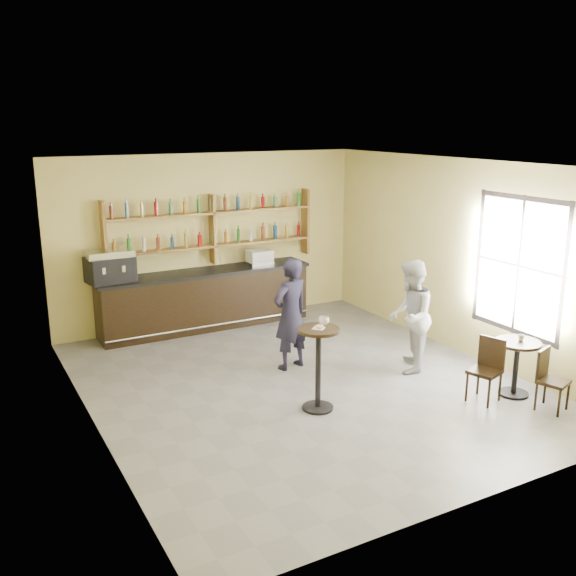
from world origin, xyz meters
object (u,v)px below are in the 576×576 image
pastry_case (259,257)px  chair_west (485,371)px  espresso_machine (110,266)px  patron_second (410,316)px  bar_counter (205,299)px  man_main (291,314)px  chair_south (554,381)px  pedestal_table (318,369)px  cafe_table (516,368)px

pastry_case → chair_west: size_ratio=0.52×
espresso_machine → patron_second: patron_second is taller
espresso_machine → bar_counter: bearing=-8.5°
bar_counter → man_main: 2.59m
chair_south → pastry_case: bearing=87.8°
espresso_machine → pedestal_table: (1.74, -4.01, -0.80)m
bar_counter → chair_south: bearing=-63.5°
bar_counter → patron_second: 4.03m
chair_west → patron_second: (-0.19, 1.40, 0.43)m
bar_counter → pastry_case: size_ratio=8.73×
pastry_case → pedestal_table: size_ratio=0.40×
chair_south → man_main: bearing=109.2°
pastry_case → chair_west: pastry_case is taller
cafe_table → pastry_case: bearing=107.8°
chair_west → chair_south: size_ratio=1.07×
man_main → chair_south: size_ratio=2.11×
espresso_machine → patron_second: (3.69, -3.49, -0.49)m
pastry_case → pedestal_table: pastry_case is taller
patron_second → cafe_table: bearing=69.4°
man_main → chair_south: man_main is taller
pedestal_table → patron_second: 2.04m
man_main → chair_west: size_ratio=1.98×
cafe_table → chair_west: bearing=174.8°
bar_counter → pedestal_table: bearing=-89.6°
pedestal_table → man_main: bearing=75.1°
man_main → chair_west: man_main is taller
chair_west → espresso_machine: bearing=-159.4°
pastry_case → patron_second: bearing=-78.7°
chair_west → patron_second: bearing=169.9°
pastry_case → espresso_machine: bearing=177.6°
man_main → patron_second: 1.83m
bar_counter → chair_west: bearing=-66.1°
espresso_machine → chair_south: bearing=-59.6°
pastry_case → man_main: bearing=-108.0°
chair_south → patron_second: 2.25m
cafe_table → chair_west: (-0.55, 0.05, 0.05)m
espresso_machine → pastry_case: bearing=-8.5°
chair_west → patron_second: 1.48m
chair_west → patron_second: size_ratio=0.51×
bar_counter → cafe_table: (2.72, -4.95, -0.15)m
chair_west → chair_south: chair_west is taller
espresso_machine → chair_south: (4.48, -5.55, -0.95)m
bar_counter → man_main: size_ratio=2.29×
pastry_case → cafe_table: bearing=-74.6°
cafe_table → chair_south: (0.05, -0.60, 0.02)m
espresso_machine → man_main: bearing=-58.4°
espresso_machine → chair_west: bearing=-60.1°
espresso_machine → chair_west: (3.88, -4.90, -0.92)m
pastry_case → patron_second: patron_second is taller
pastry_case → chair_west: (1.04, -4.90, -0.79)m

